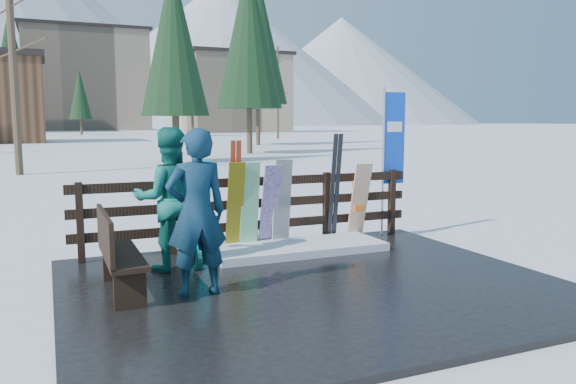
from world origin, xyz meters
name	(u,v)px	position (x,y,z in m)	size (l,w,h in m)	color
ground	(314,289)	(0.00, 0.00, 0.00)	(700.00, 700.00, 0.00)	white
deck	(314,286)	(0.00, 0.00, 0.04)	(6.00, 5.00, 0.08)	black
fence	(254,206)	(0.00, 2.20, 0.74)	(5.60, 0.10, 1.15)	black
snow_patch	(297,248)	(0.49, 1.60, 0.14)	(2.71, 1.00, 0.12)	white
bench	(115,251)	(-2.31, 0.49, 0.60)	(0.41, 1.50, 0.97)	black
snowboard_0	(201,208)	(-0.92, 1.98, 0.79)	(0.29, 0.03, 1.43)	#03CAE9
snowboard_1	(250,206)	(-0.14, 1.98, 0.77)	(0.28, 0.03, 1.39)	white
snowboard_2	(235,207)	(-0.38, 1.98, 0.78)	(0.26, 0.03, 1.41)	yellow
snowboard_3	(270,207)	(0.19, 1.98, 0.75)	(0.28, 0.03, 1.38)	white
snowboard_4	(282,204)	(0.40, 1.98, 0.78)	(0.28, 0.03, 1.42)	black
snowboard_5	(359,202)	(1.80, 1.98, 0.73)	(0.30, 0.03, 1.34)	white
ski_pair_a	(235,196)	(-0.35, 2.05, 0.94)	(0.16, 0.18, 1.71)	#B23015
ski_pair_b	(335,188)	(1.37, 2.05, 0.98)	(0.17, 0.25, 1.80)	black
rental_flag	(392,144)	(2.60, 2.25, 1.69)	(0.45, 0.04, 2.60)	silver
person_front	(197,213)	(-1.44, 0.10, 1.04)	(0.70, 0.46, 1.93)	navy
person_back	(169,199)	(-1.51, 1.36, 1.04)	(0.94, 0.73, 1.92)	#136B60
resort_buildings	(65,82)	(1.03, 115.41, 9.81)	(73.00, 87.60, 22.60)	tan
trees	(122,79)	(3.94, 49.87, 6.08)	(42.24, 68.82, 14.15)	#382B1E
mountains	(25,29)	(-10.50, 328.41, 50.20)	(520.00, 260.00, 120.00)	white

